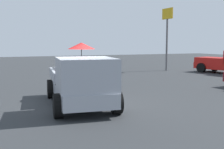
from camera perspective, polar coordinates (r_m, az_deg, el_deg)
ground_plane at (r=11.17m, az=-6.55°, el=-6.06°), size 80.00×80.00×0.00m
pickup_truck_main at (r=10.59m, az=-6.16°, el=-1.40°), size 5.26×2.81×2.41m
motel_sign at (r=24.86m, az=11.03°, el=9.34°), size 1.40×0.16×5.29m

